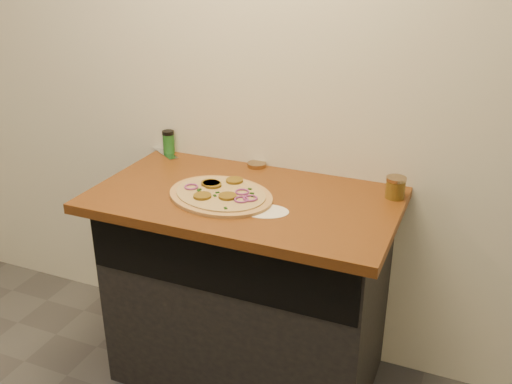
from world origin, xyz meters
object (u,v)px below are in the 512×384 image
at_px(pizza, 221,194).
at_px(chefs_knife, 157,146).
at_px(spice_shaker, 169,142).
at_px(salsa_jar, 395,187).

height_order(pizza, chefs_knife, pizza).
bearing_deg(pizza, spice_shaker, 141.17).
distance_m(chefs_knife, spice_shaker, 0.12).
height_order(salsa_jar, spice_shaker, spice_shaker).
relative_size(pizza, salsa_jar, 6.26).
distance_m(chefs_knife, salsa_jar, 1.18).
bearing_deg(pizza, chefs_knife, 143.18).
xyz_separation_m(chefs_knife, spice_shaker, (0.10, -0.05, 0.05)).
bearing_deg(salsa_jar, pizza, -157.80).
xyz_separation_m(pizza, salsa_jar, (0.63, 0.26, 0.03)).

